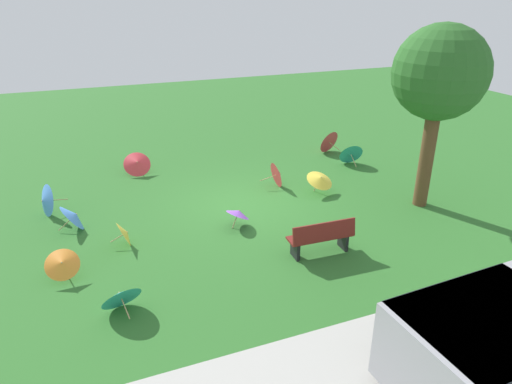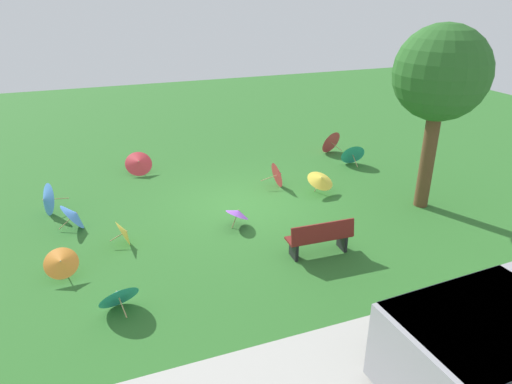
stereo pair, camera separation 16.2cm
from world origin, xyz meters
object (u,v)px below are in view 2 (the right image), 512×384
(parasol_teal_1, at_px, (118,295))
(parasol_blue_1, at_px, (46,199))
(shade_tree, at_px, (441,75))
(parasol_blue_2, at_px, (75,215))
(parasol_purple_2, at_px, (238,213))
(park_bench, at_px, (320,238))
(parasol_red_0, at_px, (139,163))
(parasol_yellow_0, at_px, (321,179))
(parasol_red_1, at_px, (279,174))
(parasol_yellow_1, at_px, (125,232))
(parasol_teal_0, at_px, (352,153))
(parasol_orange_0, at_px, (61,262))
(parasol_red_2, at_px, (330,141))

(parasol_teal_1, relative_size, parasol_blue_1, 0.94)
(shade_tree, bearing_deg, parasol_blue_2, -12.37)
(parasol_teal_1, relative_size, parasol_purple_2, 1.15)
(park_bench, distance_m, parasol_red_0, 7.61)
(parasol_yellow_0, distance_m, parasol_purple_2, 3.26)
(parasol_red_1, height_order, parasol_teal_1, parasol_red_1)
(parasol_yellow_0, distance_m, parasol_blue_2, 7.15)
(parasol_red_0, relative_size, parasol_blue_1, 0.94)
(parasol_yellow_1, distance_m, parasol_teal_0, 8.82)
(park_bench, bearing_deg, parasol_yellow_1, -26.59)
(parasol_red_1, relative_size, parasol_teal_1, 0.90)
(parasol_blue_2, relative_size, parasol_orange_0, 1.24)
(parasol_teal_0, relative_size, parasol_orange_0, 1.31)
(parasol_blue_2, distance_m, parasol_orange_0, 2.43)
(shade_tree, height_order, parasol_red_2, shade_tree)
(parasol_teal_1, height_order, parasol_blue_2, parasol_blue_2)
(shade_tree, relative_size, parasol_red_1, 6.15)
(park_bench, relative_size, parasol_blue_2, 1.76)
(parasol_teal_0, bearing_deg, parasol_yellow_0, 40.29)
(parasol_red_1, bearing_deg, parasol_red_2, -143.05)
(parasol_yellow_0, height_order, parasol_orange_0, parasol_yellow_0)
(parasol_blue_1, bearing_deg, parasol_red_2, -169.23)
(shade_tree, distance_m, parasol_teal_1, 9.62)
(parasol_yellow_1, height_order, parasol_teal_0, parasol_teal_0)
(shade_tree, height_order, parasol_blue_2, shade_tree)
(parasol_purple_2, bearing_deg, parasol_blue_1, -28.12)
(parasol_purple_2, relative_size, parasol_orange_0, 1.09)
(parasol_blue_2, relative_size, parasol_purple_2, 1.14)
(park_bench, distance_m, parasol_teal_1, 4.73)
(shade_tree, xyz_separation_m, parasol_yellow_0, (2.40, -1.76, -3.28))
(park_bench, distance_m, parasol_orange_0, 5.85)
(parasol_red_1, xyz_separation_m, parasol_teal_1, (5.43, 4.63, -0.05))
(parasol_purple_2, bearing_deg, shade_tree, 173.09)
(parasol_blue_2, bearing_deg, parasol_yellow_1, 130.44)
(shade_tree, distance_m, parasol_blue_1, 11.26)
(park_bench, bearing_deg, parasol_purple_2, -56.49)
(parasol_yellow_0, distance_m, parasol_teal_0, 3.03)
(parasol_yellow_0, bearing_deg, shade_tree, 143.67)
(parasol_red_0, height_order, parasol_red_2, parasol_red_2)
(parasol_blue_2, bearing_deg, parasol_blue_1, -57.37)
(parasol_red_0, relative_size, parasol_teal_1, 1.00)
(parasol_red_1, distance_m, parasol_orange_0, 7.18)
(park_bench, height_order, parasol_blue_1, parasol_blue_1)
(parasol_red_2, relative_size, parasol_purple_2, 1.24)
(shade_tree, bearing_deg, parasol_teal_0, -88.63)
(parasol_teal_0, xyz_separation_m, parasol_teal_1, (8.71, 5.58, -0.06))
(parasol_purple_2, bearing_deg, parasol_yellow_1, -1.71)
(parasol_teal_0, height_order, parasol_red_2, parasol_red_2)
(park_bench, relative_size, parasol_yellow_0, 1.56)
(shade_tree, distance_m, parasol_yellow_0, 4.43)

